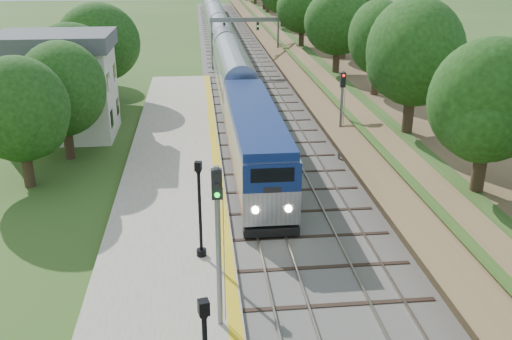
{
  "coord_description": "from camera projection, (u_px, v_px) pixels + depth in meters",
  "views": [
    {
      "loc": [
        -3.44,
        -14.36,
        13.78
      ],
      "look_at": [
        -0.5,
        13.77,
        2.8
      ],
      "focal_mm": 40.0,
      "sensor_mm": 36.0,
      "label": 1
    }
  ],
  "objects": [
    {
      "name": "signal_gantry",
      "position": [
        245.0,
        29.0,
        68.12
      ],
      "size": [
        8.4,
        0.38,
        6.2
      ],
      "color": "slate",
      "rests_on": "ground"
    },
    {
      "name": "yellow_stripe",
      "position": [
        220.0,
        196.0,
        33.11
      ],
      "size": [
        0.55,
        68.0,
        0.01
      ],
      "primitive_type": "cube",
      "color": "gold",
      "rests_on": "platform"
    },
    {
      "name": "trackbed",
      "position": [
        238.0,
        62.0,
        74.44
      ],
      "size": [
        9.5,
        170.0,
        0.28
      ],
      "color": "#4C4944",
      "rests_on": "ground"
    },
    {
      "name": "lamppost_far",
      "position": [
        200.0,
        215.0,
        25.96
      ],
      "size": [
        0.46,
        0.46,
        4.69
      ],
      "color": "black",
      "rests_on": "platform"
    },
    {
      "name": "embankment",
      "position": [
        302.0,
        46.0,
        74.56
      ],
      "size": [
        10.64,
        170.0,
        11.7
      ],
      "color": "brown",
      "rests_on": "ground"
    },
    {
      "name": "platform",
      "position": [
        171.0,
        201.0,
        32.9
      ],
      "size": [
        6.4,
        68.0,
        0.38
      ],
      "primitive_type": "cube",
      "color": "gray",
      "rests_on": "ground"
    },
    {
      "name": "signal_platform",
      "position": [
        218.0,
        231.0,
        20.44
      ],
      "size": [
        0.38,
        0.3,
        6.46
      ],
      "color": "slate",
      "rests_on": "platform"
    },
    {
      "name": "signal_farside",
      "position": [
        342.0,
        106.0,
        38.45
      ],
      "size": [
        0.34,
        0.27,
        6.16
      ],
      "color": "slate",
      "rests_on": "ground"
    },
    {
      "name": "trees_behind_platform",
      "position": [
        72.0,
        110.0,
        35.08
      ],
      "size": [
        7.82,
        53.32,
        7.21
      ],
      "color": "#332316",
      "rests_on": "ground"
    },
    {
      "name": "station_building",
      "position": [
        59.0,
        85.0,
        43.62
      ],
      "size": [
        8.6,
        6.6,
        8.0
      ],
      "color": "silver",
      "rests_on": "ground"
    },
    {
      "name": "train",
      "position": [
        220.0,
        36.0,
        81.53
      ],
      "size": [
        2.93,
        117.61,
        4.31
      ],
      "color": "black",
      "rests_on": "trackbed"
    }
  ]
}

